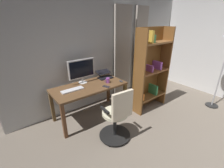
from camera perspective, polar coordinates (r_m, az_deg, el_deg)
back_room_partition at (r=3.83m, az=-1.49°, el=12.51°), size 4.86×0.10×2.54m
curtain_left_panel at (r=4.45m, az=10.29°, el=11.97°), size 0.42×0.06×2.28m
curtain_right_panel at (r=4.00m, az=3.87°, el=11.04°), size 0.51×0.06×2.28m
desk at (r=3.18m, az=-8.38°, el=-2.12°), size 1.49×0.70×0.72m
office_chair at (r=2.63m, az=1.89°, el=-12.32°), size 0.56×0.56×0.99m
computer_monitor at (r=3.23m, az=-11.20°, el=5.27°), size 0.58×0.18×0.50m
computer_keyboard at (r=3.00m, az=-14.50°, el=-2.17°), size 0.43×0.14×0.02m
laptop at (r=3.53m, az=-2.76°, el=3.19°), size 0.35×0.34×0.15m
computer_mouse at (r=3.30m, az=3.37°, el=1.07°), size 0.06×0.10×0.04m
cell_phone_by_monitor at (r=3.07m, az=-2.17°, el=-0.96°), size 0.12×0.16×0.01m
mug_tea at (r=3.24m, az=-1.61°, el=1.38°), size 0.13×0.08×0.11m
bookshelf at (r=3.53m, az=13.92°, el=5.11°), size 0.88×0.30×1.83m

